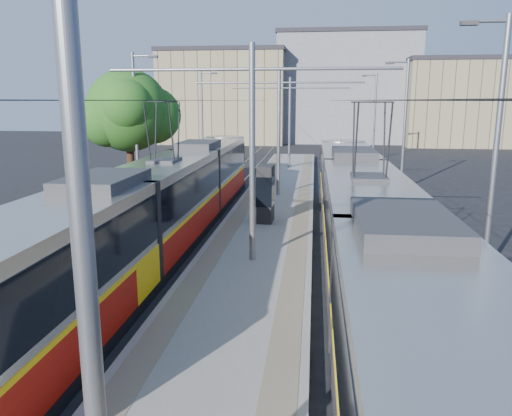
# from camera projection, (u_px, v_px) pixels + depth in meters

# --- Properties ---
(ground) EXTENTS (160.00, 160.00, 0.00)m
(ground) POSITION_uv_depth(u_px,v_px,m) (199.00, 409.00, 9.14)
(ground) COLOR black
(ground) RESTS_ON ground
(platform) EXTENTS (4.00, 50.00, 0.30)m
(platform) POSITION_uv_depth(u_px,v_px,m) (274.00, 208.00, 25.62)
(platform) COLOR gray
(platform) RESTS_ON ground
(tactile_strip_left) EXTENTS (0.70, 50.00, 0.01)m
(tactile_strip_left) POSITION_uv_depth(u_px,v_px,m) (246.00, 204.00, 25.75)
(tactile_strip_left) COLOR gray
(tactile_strip_left) RESTS_ON platform
(tactile_strip_right) EXTENTS (0.70, 50.00, 0.01)m
(tactile_strip_right) POSITION_uv_depth(u_px,v_px,m) (302.00, 205.00, 25.42)
(tactile_strip_right) COLOR gray
(tactile_strip_right) RESTS_ON platform
(rails) EXTENTS (8.71, 70.00, 0.03)m
(rails) POSITION_uv_depth(u_px,v_px,m) (274.00, 210.00, 25.65)
(rails) COLOR gray
(rails) RESTS_ON ground
(tram_left) EXTENTS (2.43, 27.87, 5.50)m
(tram_left) POSITION_uv_depth(u_px,v_px,m) (166.00, 203.00, 19.08)
(tram_left) COLOR black
(tram_left) RESTS_ON ground
(tram_right) EXTENTS (2.43, 29.72, 5.50)m
(tram_right) POSITION_uv_depth(u_px,v_px,m) (367.00, 226.00, 14.90)
(tram_right) COLOR black
(tram_right) RESTS_ON ground
(catenary) EXTENTS (9.20, 70.00, 7.00)m
(catenary) POSITION_uv_depth(u_px,v_px,m) (269.00, 124.00, 21.93)
(catenary) COLOR gray
(catenary) RESTS_ON platform
(street_lamps) EXTENTS (15.18, 38.22, 8.00)m
(street_lamps) POSITION_uv_depth(u_px,v_px,m) (280.00, 125.00, 28.65)
(street_lamps) COLOR gray
(street_lamps) RESTS_ON ground
(shelter) EXTENTS (0.75, 1.16, 2.49)m
(shelter) POSITION_uv_depth(u_px,v_px,m) (266.00, 193.00, 21.79)
(shelter) COLOR black
(shelter) RESTS_ON platform
(tree) EXTENTS (5.00, 4.63, 7.27)m
(tree) POSITION_uv_depth(u_px,v_px,m) (135.00, 112.00, 27.70)
(tree) COLOR #382314
(tree) RESTS_ON ground
(building_left) EXTENTS (16.32, 12.24, 12.03)m
(building_left) POSITION_uv_depth(u_px,v_px,m) (226.00, 97.00, 67.26)
(building_left) COLOR gray
(building_left) RESTS_ON ground
(building_centre) EXTENTS (18.36, 14.28, 14.36)m
(building_centre) POSITION_uv_depth(u_px,v_px,m) (345.00, 88.00, 69.08)
(building_centre) COLOR gray
(building_centre) RESTS_ON ground
(building_right) EXTENTS (14.28, 10.20, 10.60)m
(building_right) POSITION_uv_depth(u_px,v_px,m) (461.00, 102.00, 62.07)
(building_right) COLOR gray
(building_right) RESTS_ON ground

